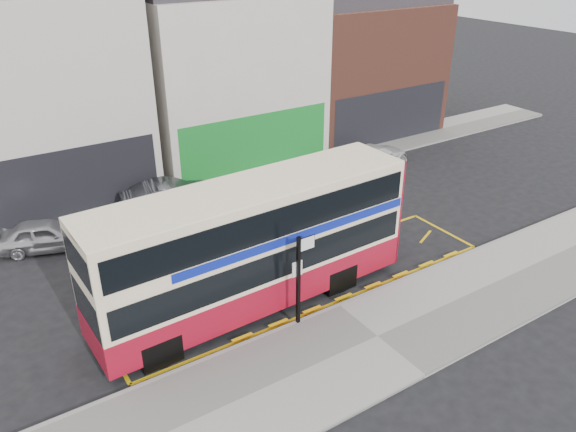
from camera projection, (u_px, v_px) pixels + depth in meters
ground at (332, 303)px, 18.91m from camera, size 120.00×120.00×0.00m
pavement at (377, 338)px, 17.15m from camera, size 40.00×4.00×0.15m
kerb at (339, 306)px, 18.59m from camera, size 40.00×0.15×0.15m
far_pavement at (195, 189)px, 27.12m from camera, size 50.00×3.00×0.15m
road_markings at (305, 281)px, 20.11m from camera, size 14.00×3.40×0.01m
terrace_left at (36, 79)px, 25.07m from camera, size 8.00×8.01×11.80m
terrace_green_shop at (217, 62)px, 29.55m from camera, size 9.00×8.01×11.30m
terrace_right at (351, 54)px, 34.14m from camera, size 9.00×8.01×10.30m
double_decker_bus at (254, 244)px, 17.91m from camera, size 10.83×2.85×4.29m
bus_stop_post at (300, 272)px, 16.95m from camera, size 0.76×0.13×3.06m
car_silver at (46, 235)px, 21.84m from camera, size 3.95×2.64×1.25m
car_grey at (171, 196)px, 24.88m from camera, size 4.45×2.07×1.41m
car_white at (374, 157)px, 29.34m from camera, size 4.84×2.89×1.32m
street_tree_right at (247, 98)px, 28.11m from camera, size 2.56×2.56×5.53m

